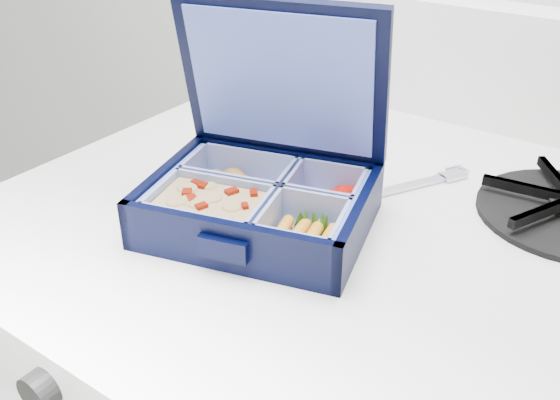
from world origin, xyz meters
The scene contains 3 objects.
bento_box centered at (0.28, 1.56, 1.01)m, with size 0.21×0.16×0.05m, color black, non-canonical shape.
burner_grate_rear centered at (0.08, 1.88, 1.00)m, with size 0.18×0.18×0.02m, color black.
fork centered at (0.35, 1.69, 0.99)m, with size 0.02×0.18×0.01m, color silver, non-canonical shape.
Camera 1 is at (0.60, 1.14, 1.31)m, focal length 40.00 mm.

